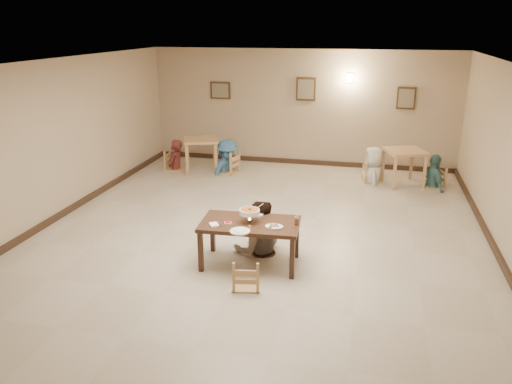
% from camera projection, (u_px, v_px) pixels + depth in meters
% --- Properties ---
extents(floor, '(10.00, 10.00, 0.00)m').
position_uv_depth(floor, '(259.00, 236.00, 8.90)').
color(floor, '#BCAD9C').
rests_on(floor, ground).
extents(ceiling, '(10.00, 10.00, 0.00)m').
position_uv_depth(ceiling, '(259.00, 64.00, 7.94)').
color(ceiling, silver).
rests_on(ceiling, wall_back).
extents(wall_back, '(10.00, 0.00, 10.00)m').
position_uv_depth(wall_back, '(302.00, 108.00, 13.03)').
color(wall_back, tan).
rests_on(wall_back, floor).
extents(wall_front, '(10.00, 0.00, 10.00)m').
position_uv_depth(wall_front, '(112.00, 315.00, 3.82)').
color(wall_front, tan).
rests_on(wall_front, floor).
extents(wall_left, '(0.00, 10.00, 10.00)m').
position_uv_depth(wall_left, '(50.00, 143.00, 9.29)').
color(wall_left, tan).
rests_on(wall_left, floor).
extents(baseboard_back, '(8.00, 0.06, 0.12)m').
position_uv_depth(baseboard_back, '(300.00, 162.00, 13.46)').
color(baseboard_back, '#322117').
rests_on(baseboard_back, floor).
extents(baseboard_left, '(0.06, 10.00, 0.12)m').
position_uv_depth(baseboard_left, '(61.00, 215.00, 9.75)').
color(baseboard_left, '#322117').
rests_on(baseboard_left, floor).
extents(baseboard_right, '(0.06, 10.00, 0.12)m').
position_uv_depth(baseboard_right, '(499.00, 256.00, 8.02)').
color(baseboard_right, '#322117').
rests_on(baseboard_right, floor).
extents(picture_a, '(0.55, 0.04, 0.45)m').
position_uv_depth(picture_a, '(220.00, 90.00, 13.34)').
color(picture_a, '#3D2816').
rests_on(picture_a, wall_back).
extents(picture_b, '(0.50, 0.04, 0.60)m').
position_uv_depth(picture_b, '(306.00, 89.00, 12.81)').
color(picture_b, '#3D2816').
rests_on(picture_b, wall_back).
extents(picture_c, '(0.45, 0.04, 0.55)m').
position_uv_depth(picture_c, '(406.00, 98.00, 12.31)').
color(picture_c, '#3D2816').
rests_on(picture_c, wall_back).
extents(wall_sconce, '(0.16, 0.05, 0.22)m').
position_uv_depth(wall_sconce, '(350.00, 78.00, 12.47)').
color(wall_sconce, '#FFD88C').
rests_on(wall_sconce, wall_back).
extents(main_table, '(1.56, 0.94, 0.71)m').
position_uv_depth(main_table, '(250.00, 227.00, 7.69)').
color(main_table, '#3D2519').
rests_on(main_table, floor).
extents(chair_far, '(0.43, 0.43, 0.92)m').
position_uv_depth(chair_far, '(261.00, 222.00, 8.32)').
color(chair_far, tan).
rests_on(chair_far, floor).
extents(chair_near, '(0.41, 0.41, 0.87)m').
position_uv_depth(chair_near, '(246.00, 259.00, 7.08)').
color(chair_near, tan).
rests_on(chair_near, floor).
extents(main_diner, '(1.04, 0.93, 1.76)m').
position_uv_depth(main_diner, '(259.00, 201.00, 8.07)').
color(main_diner, gray).
rests_on(main_diner, floor).
extents(curry_warmer, '(0.35, 0.31, 0.28)m').
position_uv_depth(curry_warmer, '(250.00, 212.00, 7.63)').
color(curry_warmer, silver).
rests_on(curry_warmer, main_table).
extents(rice_plate_far, '(0.29, 0.29, 0.07)m').
position_uv_depth(rice_plate_far, '(254.00, 214.00, 7.96)').
color(rice_plate_far, white).
rests_on(rice_plate_far, main_table).
extents(rice_plate_near, '(0.30, 0.30, 0.07)m').
position_uv_depth(rice_plate_near, '(240.00, 231.00, 7.31)').
color(rice_plate_near, white).
rests_on(rice_plate_near, main_table).
extents(fried_plate, '(0.27, 0.27, 0.06)m').
position_uv_depth(fried_plate, '(274.00, 226.00, 7.46)').
color(fried_plate, white).
rests_on(fried_plate, main_table).
extents(chili_dish, '(0.11, 0.11, 0.02)m').
position_uv_depth(chili_dish, '(228.00, 223.00, 7.61)').
color(chili_dish, white).
rests_on(chili_dish, main_table).
extents(napkin_cutlery, '(0.23, 0.26, 0.03)m').
position_uv_depth(napkin_cutlery, '(214.00, 225.00, 7.53)').
color(napkin_cutlery, white).
rests_on(napkin_cutlery, main_table).
extents(drink_glass, '(0.07, 0.07, 0.14)m').
position_uv_depth(drink_glass, '(297.00, 220.00, 7.56)').
color(drink_glass, white).
rests_on(drink_glass, main_table).
extents(bg_table_left, '(1.08, 1.08, 0.84)m').
position_uv_depth(bg_table_left, '(201.00, 144.00, 12.66)').
color(bg_table_left, tan).
rests_on(bg_table_left, floor).
extents(bg_table_right, '(1.07, 1.07, 0.83)m').
position_uv_depth(bg_table_right, '(405.00, 156.00, 11.56)').
color(bg_table_right, tan).
rests_on(bg_table_right, floor).
extents(bg_chair_ll, '(0.47, 0.47, 1.00)m').
position_uv_depth(bg_chair_ll, '(175.00, 151.00, 12.81)').
color(bg_chair_ll, tan).
rests_on(bg_chair_ll, floor).
extents(bg_chair_lr, '(0.51, 0.51, 1.09)m').
position_uv_depth(bg_chair_lr, '(227.00, 152.00, 12.55)').
color(bg_chair_lr, tan).
rests_on(bg_chair_lr, floor).
extents(bg_chair_rl, '(0.42, 0.42, 0.91)m').
position_uv_depth(bg_chair_rl, '(373.00, 163.00, 11.85)').
color(bg_chair_rl, tan).
rests_on(bg_chair_rl, floor).
extents(bg_chair_rr, '(0.43, 0.43, 0.92)m').
position_uv_depth(bg_chair_rr, '(435.00, 168.00, 11.44)').
color(bg_chair_rr, tan).
rests_on(bg_chair_rr, floor).
extents(bg_diner_a, '(0.44, 0.62, 1.58)m').
position_uv_depth(bg_diner_a, '(175.00, 140.00, 12.71)').
color(bg_diner_a, '#5A2122').
rests_on(bg_diner_a, floor).
extents(bg_diner_b, '(0.93, 1.23, 1.70)m').
position_uv_depth(bg_diner_b, '(227.00, 140.00, 12.45)').
color(bg_diner_b, '#356594').
rests_on(bg_diner_b, floor).
extents(bg_diner_c, '(0.66, 0.90, 1.69)m').
position_uv_depth(bg_diner_c, '(375.00, 147.00, 11.73)').
color(bg_diner_c, silver).
rests_on(bg_diner_c, floor).
extents(bg_diner_d, '(0.69, 0.99, 1.56)m').
position_uv_depth(bg_diner_d, '(436.00, 154.00, 11.34)').
color(bg_diner_d, slate).
rests_on(bg_diner_d, floor).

